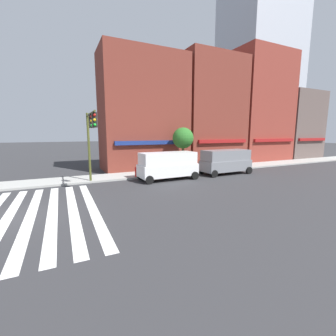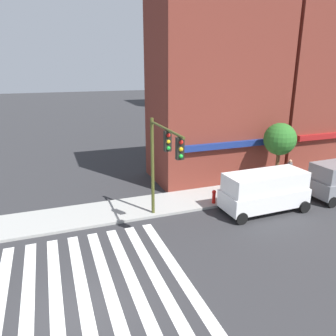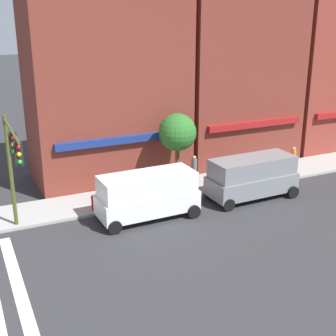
# 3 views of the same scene
# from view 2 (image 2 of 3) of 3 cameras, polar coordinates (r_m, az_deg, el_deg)

# --- Properties ---
(ground_plane) EXTENTS (200.00, 200.00, 0.00)m
(ground_plane) POSITION_cam_2_polar(r_m,az_deg,el_deg) (12.65, -14.10, -22.98)
(ground_plane) COLOR #2D2D30
(sidewalk_left) EXTENTS (120.00, 3.00, 0.15)m
(sidewalk_left) POSITION_cam_2_polar(r_m,az_deg,el_deg) (18.99, -16.86, -8.34)
(sidewalk_left) COLOR #9E9E99
(sidewalk_left) RESTS_ON ground_plane
(crosswalk_stripes) EXTENTS (8.08, 10.80, 0.01)m
(crosswalk_stripes) POSITION_cam_2_polar(r_m,az_deg,el_deg) (12.65, -14.10, -22.96)
(crosswalk_stripes) COLOR silver
(crosswalk_stripes) RESTS_ON ground_plane
(traffic_signal) EXTENTS (0.32, 4.34, 5.50)m
(traffic_signal) POSITION_cam_2_polar(r_m,az_deg,el_deg) (15.86, -0.95, 2.47)
(traffic_signal) COLOR #474C1E
(traffic_signal) RESTS_ON ground_plane
(van_white) EXTENTS (5.04, 2.22, 2.34)m
(van_white) POSITION_cam_2_polar(r_m,az_deg,el_deg) (19.49, 16.48, -3.74)
(van_white) COLOR white
(van_white) RESTS_ON ground_plane
(pedestrian_grey_coat) EXTENTS (0.32, 0.32, 1.77)m
(pedestrian_grey_coat) POSITION_cam_2_polar(r_m,az_deg,el_deg) (24.17, 20.35, -0.55)
(pedestrian_grey_coat) COLOR #23232D
(pedestrian_grey_coat) RESTS_ON sidewalk_left
(fire_hydrant) EXTENTS (0.24, 0.24, 0.84)m
(fire_hydrant) POSITION_cam_2_polar(r_m,az_deg,el_deg) (19.87, 8.00, -4.84)
(fire_hydrant) COLOR red
(fire_hydrant) RESTS_ON sidewalk_left
(street_tree) EXTENTS (2.12, 2.12, 4.37)m
(street_tree) POSITION_cam_2_polar(r_m,az_deg,el_deg) (22.81, 18.90, 4.71)
(street_tree) COLOR brown
(street_tree) RESTS_ON sidewalk_left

